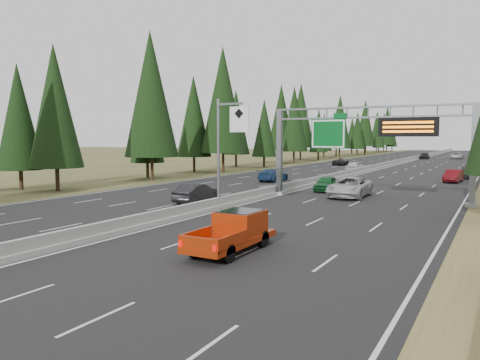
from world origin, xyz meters
TOP-DOWN VIEW (x-y plane):
  - road at (0.00, 80.00)m, footprint 32.00×260.00m
  - shoulder_left at (-17.80, 80.00)m, footprint 3.60×260.00m
  - median_barrier at (0.00, 80.00)m, footprint 0.70×260.00m
  - sign_gantry at (8.92, 34.88)m, footprint 16.75×0.98m
  - hov_sign_pole at (0.58, 24.97)m, footprint 2.80×0.50m
  - tree_row_left at (-21.72, 66.89)m, footprint 12.59×242.98m
  - silver_minivan at (6.46, 36.55)m, footprint 3.02×6.36m
  - red_pickup at (7.36, 14.64)m, footprint 1.96×5.50m
  - car_ahead_green at (3.14, 40.00)m, footprint 2.08×4.47m
  - car_ahead_dkred at (13.21, 56.04)m, footprint 2.05×4.70m
  - car_ahead_dkgrey at (14.27, 62.67)m, footprint 2.02×4.74m
  - car_ahead_white at (8.40, 124.64)m, footprint 2.72×5.58m
  - car_ahead_far at (1.50, 119.75)m, footprint 1.97×4.77m
  - car_onc_near at (-3.32, 26.98)m, footprint 1.78×4.74m
  - car_onc_blue at (-5.91, 47.04)m, footprint 2.14×5.25m
  - car_onc_white at (-1.50, 67.40)m, footprint 2.23×4.86m
  - car_onc_far at (-8.75, 83.69)m, footprint 2.34×4.89m

SIDE VIEW (x-z plane):
  - shoulder_left at x=-17.80m, z-range 0.00..0.06m
  - road at x=0.00m, z-range 0.00..0.08m
  - median_barrier at x=0.00m, z-range -0.01..0.84m
  - car_onc_far at x=-8.75m, z-range 0.08..1.42m
  - car_ahead_dkgrey at x=14.27m, z-range 0.08..1.44m
  - car_ahead_green at x=3.14m, z-range 0.08..1.56m
  - car_ahead_dkred at x=13.21m, z-range 0.08..1.58m
  - car_onc_blue at x=-5.91m, z-range 0.08..1.60m
  - car_ahead_white at x=8.40m, z-range 0.08..1.61m
  - car_onc_near at x=-3.32m, z-range 0.08..1.62m
  - car_onc_white at x=-1.50m, z-range 0.08..1.69m
  - car_ahead_far at x=1.50m, z-range 0.08..1.70m
  - silver_minivan at x=6.46m, z-range 0.08..1.83m
  - red_pickup at x=7.36m, z-range 0.18..1.97m
  - hov_sign_pole at x=0.58m, z-range 0.72..8.72m
  - sign_gantry at x=8.92m, z-range 1.37..9.17m
  - tree_row_left at x=-21.72m, z-range -0.25..18.74m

